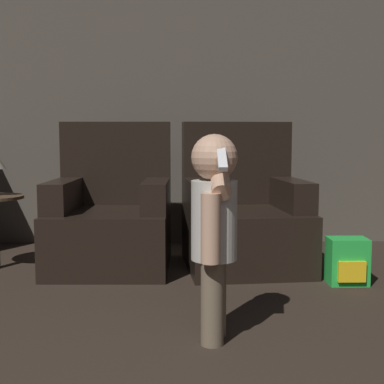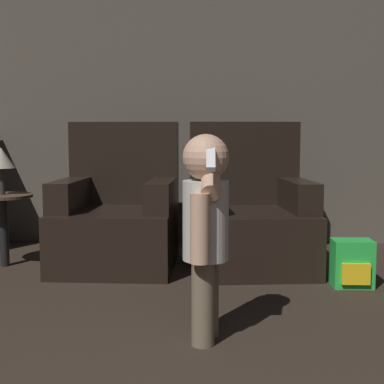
# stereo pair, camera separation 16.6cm
# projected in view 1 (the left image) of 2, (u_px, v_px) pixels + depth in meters

# --- Properties ---
(wall_back) EXTENTS (8.40, 0.05, 2.60)m
(wall_back) POSITION_uv_depth(u_px,v_px,m) (195.00, 86.00, 4.40)
(wall_back) COLOR #51493F
(wall_back) RESTS_ON ground_plane
(armchair_left) EXTENTS (0.80, 0.84, 0.99)m
(armchair_left) POSITION_uv_depth(u_px,v_px,m) (112.00, 218.00, 3.66)
(armchair_left) COLOR black
(armchair_left) RESTS_ON ground_plane
(armchair_right) EXTENTS (0.86, 0.89, 0.99)m
(armchair_right) POSITION_uv_depth(u_px,v_px,m) (243.00, 218.00, 3.67)
(armchair_right) COLOR black
(armchair_right) RESTS_ON ground_plane
(person_toddler) EXTENTS (0.20, 0.35, 0.90)m
(person_toddler) POSITION_uv_depth(u_px,v_px,m) (214.00, 220.00, 2.29)
(person_toddler) COLOR brown
(person_toddler) RESTS_ON ground_plane
(toy_backpack) EXTENTS (0.23, 0.19, 0.28)m
(toy_backpack) POSITION_uv_depth(u_px,v_px,m) (347.00, 261.00, 3.22)
(toy_backpack) COLOR green
(toy_backpack) RESTS_ON ground_plane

